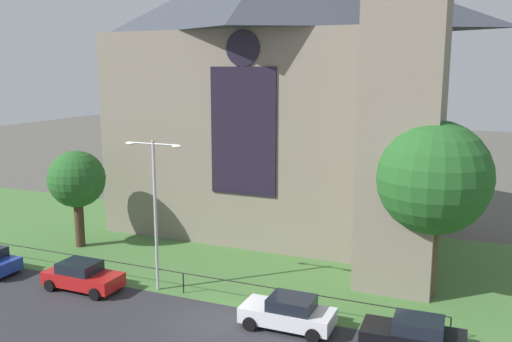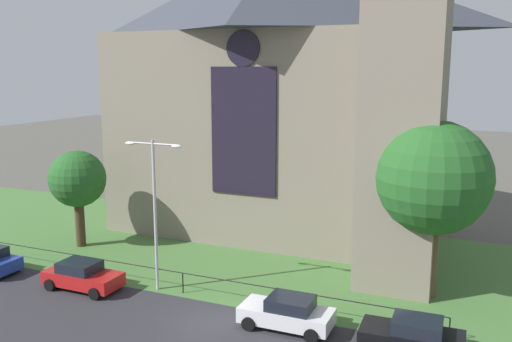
% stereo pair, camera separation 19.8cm
% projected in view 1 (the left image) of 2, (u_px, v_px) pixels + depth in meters
% --- Properties ---
extents(ground, '(160.00, 160.00, 0.00)m').
position_uv_depth(ground, '(286.00, 256.00, 34.68)').
color(ground, '#56544C').
extents(road_asphalt, '(120.00, 8.00, 0.01)m').
position_uv_depth(road_asphalt, '(191.00, 342.00, 23.83)').
color(road_asphalt, '#2D2D33').
rests_on(road_asphalt, ground).
extents(grass_verge, '(120.00, 20.00, 0.01)m').
position_uv_depth(grass_verge, '(274.00, 267.00, 32.88)').
color(grass_verge, '#477538').
rests_on(grass_verge, ground).
extents(church_building, '(23.20, 16.20, 26.00)m').
position_uv_depth(church_building, '(285.00, 87.00, 38.70)').
color(church_building, gray).
rests_on(church_building, ground).
extents(iron_railing, '(26.55, 0.07, 1.13)m').
position_uv_depth(iron_railing, '(183.00, 276.00, 28.88)').
color(iron_railing, black).
rests_on(iron_railing, ground).
extents(tree_left_near, '(3.69, 3.69, 6.38)m').
position_uv_depth(tree_left_near, '(77.00, 180.00, 35.88)').
color(tree_left_near, '#423021').
rests_on(tree_left_near, ground).
extents(tree_right_near, '(5.76, 5.76, 9.14)m').
position_uv_depth(tree_right_near, '(434.00, 179.00, 27.60)').
color(tree_right_near, brown).
rests_on(tree_right_near, ground).
extents(streetlamp_near, '(3.37, 0.26, 8.03)m').
position_uv_depth(streetlamp_near, '(155.00, 196.00, 28.60)').
color(streetlamp_near, '#B2B2B7').
rests_on(streetlamp_near, ground).
extents(parked_car_red, '(4.20, 2.03, 1.51)m').
position_uv_depth(parked_car_red, '(82.00, 276.00, 29.43)').
color(parked_car_red, '#B21919').
rests_on(parked_car_red, ground).
extents(parked_car_white, '(4.21, 2.04, 1.51)m').
position_uv_depth(parked_car_white, '(288.00, 313.00, 25.03)').
color(parked_car_white, silver).
rests_on(parked_car_white, ground).
extents(parked_car_black, '(4.26, 2.14, 1.51)m').
position_uv_depth(parked_car_black, '(414.00, 335.00, 22.90)').
color(parked_car_black, black).
rests_on(parked_car_black, ground).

